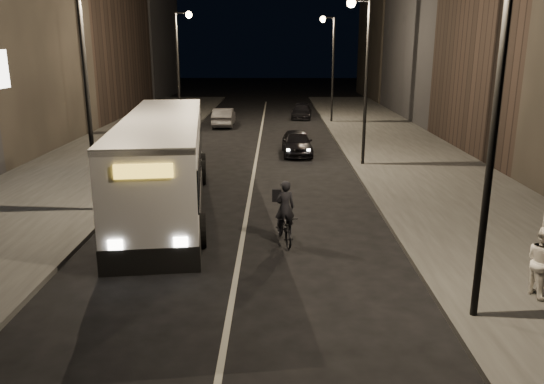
{
  "coord_description": "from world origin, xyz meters",
  "views": [
    {
      "loc": [
        1.08,
        -14.93,
        6.08
      ],
      "look_at": [
        0.96,
        1.61,
        1.5
      ],
      "focal_mm": 35.0,
      "sensor_mm": 36.0,
      "label": 1
    }
  ],
  "objects_px": {
    "car_mid": "(224,117)",
    "streetlight_left_near": "(92,67)",
    "streetlight_right_near": "(486,83)",
    "city_bus": "(164,158)",
    "streetlight_right_mid": "(362,61)",
    "streetlight_right_far": "(330,55)",
    "car_far": "(302,111)",
    "car_near": "(297,142)",
    "streetlight_left_far": "(181,57)",
    "cyclist_on_bicycle": "(284,222)",
    "pedestrian_woman": "(543,261)"
  },
  "relations": [
    {
      "from": "streetlight_right_mid",
      "to": "streetlight_right_far",
      "type": "relative_size",
      "value": 1.0
    },
    {
      "from": "car_near",
      "to": "car_far",
      "type": "height_order",
      "value": "car_near"
    },
    {
      "from": "streetlight_left_far",
      "to": "cyclist_on_bicycle",
      "type": "relative_size",
      "value": 3.89
    },
    {
      "from": "streetlight_right_near",
      "to": "cyclist_on_bicycle",
      "type": "bearing_deg",
      "value": 128.72
    },
    {
      "from": "city_bus",
      "to": "car_near",
      "type": "distance_m",
      "value": 11.71
    },
    {
      "from": "streetlight_left_near",
      "to": "car_mid",
      "type": "distance_m",
      "value": 22.81
    },
    {
      "from": "pedestrian_woman",
      "to": "car_far",
      "type": "xyz_separation_m",
      "value": [
        -4.22,
        33.97,
        -0.45
      ]
    },
    {
      "from": "streetlight_left_near",
      "to": "car_near",
      "type": "relative_size",
      "value": 1.97
    },
    {
      "from": "streetlight_right_near",
      "to": "city_bus",
      "type": "height_order",
      "value": "streetlight_right_near"
    },
    {
      "from": "streetlight_right_mid",
      "to": "streetlight_left_near",
      "type": "distance_m",
      "value": 13.33
    },
    {
      "from": "streetlight_right_mid",
      "to": "pedestrian_woman",
      "type": "bearing_deg",
      "value": -81.57
    },
    {
      "from": "streetlight_right_near",
      "to": "car_mid",
      "type": "distance_m",
      "value": 31.66
    },
    {
      "from": "streetlight_left_far",
      "to": "cyclist_on_bicycle",
      "type": "height_order",
      "value": "streetlight_left_far"
    },
    {
      "from": "city_bus",
      "to": "streetlight_right_mid",
      "type": "bearing_deg",
      "value": 32.27
    },
    {
      "from": "streetlight_left_near",
      "to": "car_far",
      "type": "bearing_deg",
      "value": 72.21
    },
    {
      "from": "streetlight_left_far",
      "to": "car_far",
      "type": "height_order",
      "value": "streetlight_left_far"
    },
    {
      "from": "car_near",
      "to": "streetlight_left_far",
      "type": "bearing_deg",
      "value": 136.96
    },
    {
      "from": "streetlight_left_far",
      "to": "city_bus",
      "type": "xyz_separation_m",
      "value": [
        2.13,
        -17.07,
        -3.45
      ]
    },
    {
      "from": "streetlight_left_near",
      "to": "pedestrian_woman",
      "type": "relative_size",
      "value": 4.62
    },
    {
      "from": "streetlight_right_mid",
      "to": "pedestrian_woman",
      "type": "distance_m",
      "value": 15.75
    },
    {
      "from": "streetlight_right_mid",
      "to": "car_near",
      "type": "xyz_separation_m",
      "value": [
        -3.03,
        3.2,
        -4.66
      ]
    },
    {
      "from": "streetlight_left_near",
      "to": "city_bus",
      "type": "relative_size",
      "value": 0.61
    },
    {
      "from": "streetlight_right_mid",
      "to": "streetlight_right_far",
      "type": "height_order",
      "value": "same"
    },
    {
      "from": "streetlight_left_far",
      "to": "pedestrian_woman",
      "type": "xyz_separation_m",
      "value": [
        12.89,
        -24.98,
        -4.32
      ]
    },
    {
      "from": "cyclist_on_bicycle",
      "to": "pedestrian_woman",
      "type": "relative_size",
      "value": 1.19
    },
    {
      "from": "streetlight_left_far",
      "to": "car_near",
      "type": "xyz_separation_m",
      "value": [
        7.64,
        -6.8,
        -4.66
      ]
    },
    {
      "from": "streetlight_right_near",
      "to": "car_near",
      "type": "distance_m",
      "value": 19.99
    },
    {
      "from": "streetlight_right_near",
      "to": "streetlight_right_mid",
      "type": "relative_size",
      "value": 1.0
    },
    {
      "from": "car_far",
      "to": "streetlight_left_far",
      "type": "bearing_deg",
      "value": -128.86
    },
    {
      "from": "streetlight_right_near",
      "to": "pedestrian_woman",
      "type": "distance_m",
      "value": 4.96
    },
    {
      "from": "streetlight_right_mid",
      "to": "pedestrian_woman",
      "type": "height_order",
      "value": "streetlight_right_mid"
    },
    {
      "from": "streetlight_left_near",
      "to": "streetlight_left_far",
      "type": "bearing_deg",
      "value": 90.0
    },
    {
      "from": "car_mid",
      "to": "streetlight_right_near",
      "type": "bearing_deg",
      "value": 105.06
    },
    {
      "from": "streetlight_left_far",
      "to": "city_bus",
      "type": "height_order",
      "value": "streetlight_left_far"
    },
    {
      "from": "streetlight_left_near",
      "to": "car_far",
      "type": "height_order",
      "value": "streetlight_left_near"
    },
    {
      "from": "streetlight_right_mid",
      "to": "streetlight_left_near",
      "type": "xyz_separation_m",
      "value": [
        -10.66,
        -8.0,
        0.0
      ]
    },
    {
      "from": "pedestrian_woman",
      "to": "car_mid",
      "type": "distance_m",
      "value": 31.02
    },
    {
      "from": "streetlight_right_near",
      "to": "streetlight_right_far",
      "type": "bearing_deg",
      "value": 90.0
    },
    {
      "from": "car_far",
      "to": "streetlight_right_far",
      "type": "bearing_deg",
      "value": -51.11
    },
    {
      "from": "streetlight_right_mid",
      "to": "car_near",
      "type": "bearing_deg",
      "value": 133.39
    },
    {
      "from": "car_mid",
      "to": "streetlight_left_near",
      "type": "bearing_deg",
      "value": 83.61
    },
    {
      "from": "city_bus",
      "to": "car_near",
      "type": "height_order",
      "value": "city_bus"
    },
    {
      "from": "streetlight_left_near",
      "to": "car_far",
      "type": "distance_m",
      "value": 28.74
    },
    {
      "from": "streetlight_left_far",
      "to": "car_mid",
      "type": "bearing_deg",
      "value": 60.47
    },
    {
      "from": "car_near",
      "to": "car_mid",
      "type": "height_order",
      "value": "car_mid"
    },
    {
      "from": "car_near",
      "to": "city_bus",
      "type": "bearing_deg",
      "value": -119.58
    },
    {
      "from": "streetlight_right_near",
      "to": "car_far",
      "type": "bearing_deg",
      "value": 93.28
    },
    {
      "from": "city_bus",
      "to": "pedestrian_woman",
      "type": "distance_m",
      "value": 13.38
    },
    {
      "from": "streetlight_right_near",
      "to": "pedestrian_woman",
      "type": "xyz_separation_m",
      "value": [
        2.22,
        1.02,
        -4.32
      ]
    },
    {
      "from": "streetlight_left_far",
      "to": "pedestrian_woman",
      "type": "bearing_deg",
      "value": -62.72
    }
  ]
}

